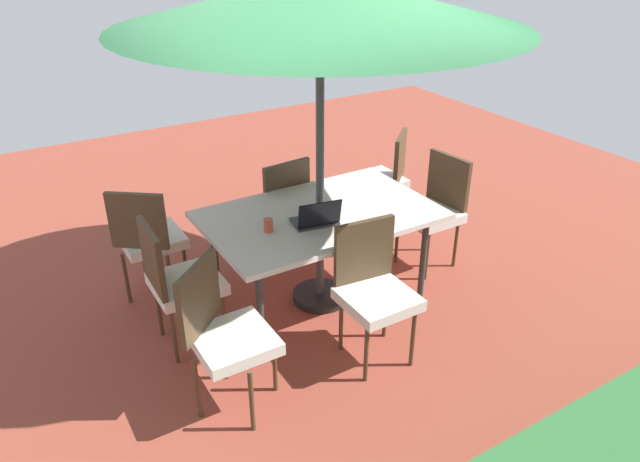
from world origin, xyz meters
TOP-DOWN VIEW (x-y plane):
  - ground_plane at (0.00, 0.00)m, footprint 10.00×10.00m
  - dining_table at (0.00, 0.00)m, footprint 1.73×1.09m
  - patio_umbrella at (0.00, 0.00)m, footprint 2.73×2.73m
  - chair_north at (0.04, 0.76)m, footprint 0.47×0.48m
  - chair_east at (1.13, -0.03)m, footprint 0.46×0.46m
  - chair_northeast at (1.09, 0.68)m, footprint 0.58×0.59m
  - chair_south at (-0.02, -0.72)m, footprint 0.47×0.48m
  - chair_west at (-1.15, 0.00)m, footprint 0.48×0.47m
  - chair_southeast at (1.12, -0.74)m, footprint 0.58×0.58m
  - chair_southwest at (-1.17, -0.77)m, footprint 0.59×0.59m
  - laptop at (0.12, 0.15)m, footprint 0.36×0.30m
  - cup at (0.47, 0.07)m, footprint 0.07×0.07m

SIDE VIEW (x-z plane):
  - ground_plane at x=0.00m, z-range -0.02..0.00m
  - chair_north at x=0.04m, z-range 0.06..1.04m
  - chair_east at x=1.13m, z-range 0.06..1.04m
  - chair_northeast at x=1.09m, z-range 0.06..1.04m
  - chair_south at x=-0.02m, z-range 0.06..1.04m
  - chair_west at x=-1.15m, z-range 0.06..1.04m
  - chair_southeast at x=1.12m, z-range 0.06..1.04m
  - chair_southwest at x=-1.17m, z-range 0.06..1.04m
  - dining_table at x=0.00m, z-range 0.33..1.11m
  - laptop at x=0.12m, z-range 0.72..0.93m
  - cup at x=0.47m, z-range 0.78..0.88m
  - patio_umbrella at x=0.00m, z-range 1.05..3.49m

